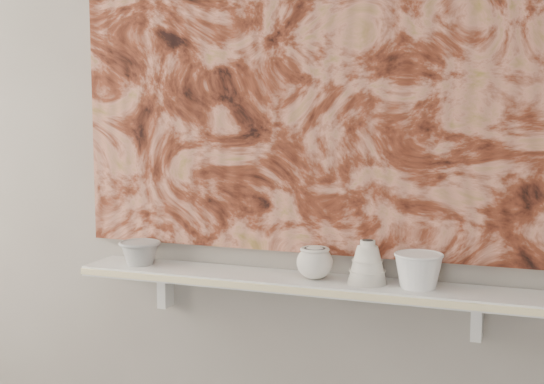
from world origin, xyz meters
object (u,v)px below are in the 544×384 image
at_px(bowl_grey, 140,252).
at_px(shelf, 303,283).
at_px(cup_cream, 315,263).
at_px(bell_vessel, 367,262).
at_px(painting, 313,68).
at_px(bowl_white, 419,270).

bearing_deg(bowl_grey, shelf, 0.00).
relative_size(bowl_grey, cup_cream, 1.25).
bearing_deg(bell_vessel, shelf, 180.00).
height_order(painting, bowl_white, painting).
bearing_deg(bowl_grey, cup_cream, 0.00).
distance_m(bell_vessel, bowl_white, 0.14).
distance_m(shelf, bowl_grey, 0.55).
distance_m(bowl_grey, bowl_white, 0.88).
bearing_deg(bell_vessel, painting, 157.00).
relative_size(bell_vessel, bowl_white, 0.91).
bearing_deg(shelf, cup_cream, 0.00).
distance_m(cup_cream, bowl_white, 0.30).
xyz_separation_m(bell_vessel, bowl_white, (0.14, 0.00, -0.01)).
distance_m(bowl_grey, cup_cream, 0.58).
bearing_deg(shelf, painting, 90.00).
bearing_deg(shelf, bell_vessel, 0.00).
xyz_separation_m(painting, bowl_grey, (-0.54, -0.08, -0.57)).
bearing_deg(bowl_white, shelf, 180.00).
xyz_separation_m(shelf, painting, (0.00, 0.08, 0.62)).
distance_m(shelf, painting, 0.63).
height_order(cup_cream, bowl_white, bowl_white).
bearing_deg(bowl_grey, bell_vessel, 0.00).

